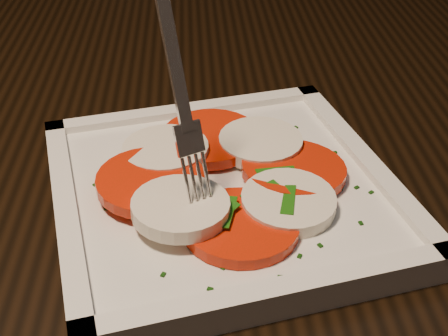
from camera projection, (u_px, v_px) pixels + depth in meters
name	position (u px, v px, depth m)	size (l,w,h in m)	color
table	(186.00, 253.00, 0.56)	(1.29, 0.94, 0.75)	black
chair	(179.00, 22.00, 1.35)	(0.47, 0.47, 0.93)	black
plate	(224.00, 194.00, 0.45)	(0.24, 0.24, 0.01)	white
caprese_salad	(224.00, 175.00, 0.44)	(0.20, 0.20, 0.02)	red
fork	(171.00, 67.00, 0.38)	(0.02, 0.06, 0.16)	white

